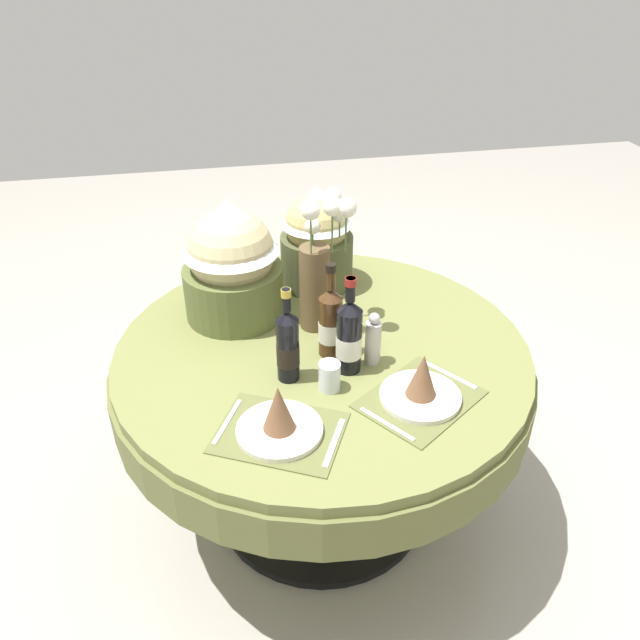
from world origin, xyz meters
name	(u,v)px	position (x,y,z in m)	size (l,w,h in m)	color
ground	(322,498)	(0.00, 0.00, 0.00)	(8.00, 8.00, 0.00)	#9E998E
dining_table	(322,377)	(0.00, 0.00, 0.60)	(1.40, 1.40, 0.74)	olive
place_setting_left	(279,420)	(-0.20, -0.39, 0.78)	(0.42, 0.39, 0.16)	brown
place_setting_right	(421,387)	(0.23, -0.33, 0.78)	(0.43, 0.41, 0.16)	brown
flower_vase	(320,266)	(0.02, 0.13, 0.96)	(0.17, 0.17, 0.48)	brown
wine_bottle_left	(330,321)	(0.02, -0.04, 0.86)	(0.08, 0.08, 0.32)	#422814
wine_bottle_centre	(349,336)	(0.06, -0.14, 0.86)	(0.08, 0.08, 0.33)	black
wine_bottle_right	(288,345)	(-0.13, -0.15, 0.86)	(0.07, 0.07, 0.31)	black
tumbler_near_left	(329,376)	(-0.02, -0.22, 0.78)	(0.07, 0.07, 0.09)	silver
pepper_mill	(373,340)	(0.14, -0.12, 0.82)	(0.05, 0.05, 0.18)	#B7B2AD
gift_tub_back_left	(231,257)	(-0.26, 0.26, 0.96)	(0.35, 0.35, 0.44)	#566033
gift_tub_back_centre	(317,234)	(0.06, 0.42, 0.94)	(0.27, 0.27, 0.39)	#474C2D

